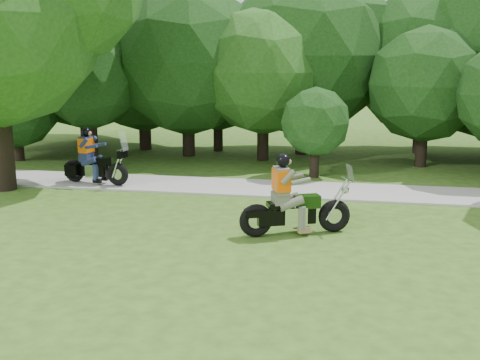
{
  "coord_description": "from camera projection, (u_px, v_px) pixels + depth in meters",
  "views": [
    {
      "loc": [
        -0.27,
        -9.43,
        4.06
      ],
      "look_at": [
        -2.82,
        3.91,
        1.14
      ],
      "focal_mm": 45.0,
      "sensor_mm": 36.0,
      "label": 1
    }
  ],
  "objects": [
    {
      "name": "chopper_motorcycle",
      "position": [
        290.0,
        205.0,
        13.44
      ],
      "size": [
        2.52,
        1.41,
        1.86
      ],
      "rotation": [
        0.0,
        0.0,
        0.4
      ],
      "color": "black",
      "rests_on": "ground"
    },
    {
      "name": "ground",
      "position": [
        364.0,
        304.0,
        9.86
      ],
      "size": [
        100.0,
        100.0,
        0.0
      ],
      "primitive_type": "plane",
      "color": "#345618",
      "rests_on": "ground"
    },
    {
      "name": "walkway",
      "position": [
        361.0,
        192.0,
        17.54
      ],
      "size": [
        60.0,
        2.2,
        0.06
      ],
      "primitive_type": "cube",
      "color": "#A0A09A",
      "rests_on": "ground"
    },
    {
      "name": "tree_line",
      "position": [
        400.0,
        62.0,
        22.77
      ],
      "size": [
        36.1,
        10.94,
        7.92
      ],
      "color": "black",
      "rests_on": "ground"
    },
    {
      "name": "touring_motorcycle",
      "position": [
        91.0,
        163.0,
        18.45
      ],
      "size": [
        2.27,
        0.92,
        1.73
      ],
      "rotation": [
        0.0,
        0.0,
        -0.17
      ],
      "color": "black",
      "rests_on": "walkway"
    }
  ]
}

